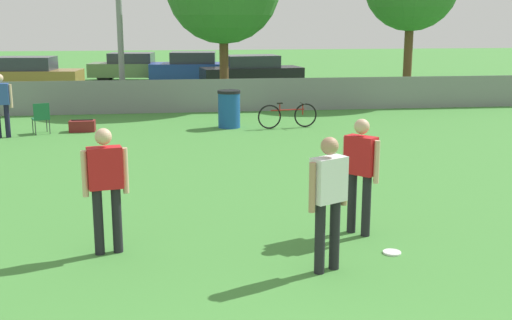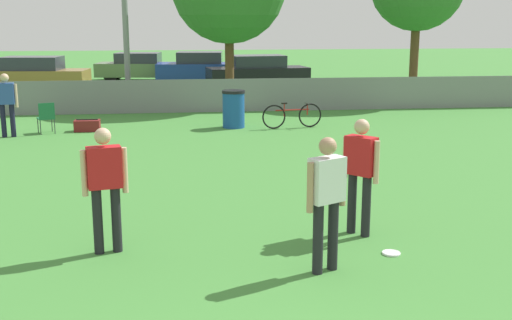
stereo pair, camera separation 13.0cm
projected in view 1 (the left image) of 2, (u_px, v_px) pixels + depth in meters
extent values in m
cube|color=gray|center=(199.00, 96.00, 21.31)|extent=(26.77, 0.03, 1.10)
cylinder|color=brown|center=(224.00, 68.00, 22.87)|extent=(0.32, 0.32, 2.68)
cylinder|color=brown|center=(408.00, 61.00, 23.97)|extent=(0.32, 0.32, 3.02)
cylinder|color=black|center=(98.00, 222.00, 8.49)|extent=(0.13, 0.13, 0.90)
cylinder|color=black|center=(117.00, 220.00, 8.57)|extent=(0.13, 0.13, 0.90)
cube|color=red|center=(105.00, 168.00, 8.37)|extent=(0.48, 0.31, 0.55)
sphere|color=#D8AD8C|center=(103.00, 137.00, 8.28)|extent=(0.22, 0.22, 0.22)
cylinder|color=#D8AD8C|center=(85.00, 174.00, 8.30)|extent=(0.08, 0.08, 0.61)
cylinder|color=#D8AD8C|center=(125.00, 171.00, 8.47)|extent=(0.08, 0.08, 0.61)
cylinder|color=black|center=(320.00, 238.00, 7.86)|extent=(0.13, 0.13, 0.90)
cylinder|color=black|center=(335.00, 235.00, 8.00)|extent=(0.13, 0.13, 0.90)
cube|color=silver|center=(329.00, 180.00, 7.77)|extent=(0.49, 0.40, 0.55)
sphere|color=tan|center=(330.00, 146.00, 7.68)|extent=(0.22, 0.22, 0.22)
cylinder|color=tan|center=(312.00, 188.00, 7.63)|extent=(0.08, 0.08, 0.61)
cylinder|color=tan|center=(344.00, 181.00, 7.93)|extent=(0.08, 0.08, 0.61)
cylinder|color=black|center=(352.00, 203.00, 9.37)|extent=(0.13, 0.13, 0.90)
cylinder|color=black|center=(366.00, 206.00, 9.22)|extent=(0.13, 0.13, 0.90)
cube|color=red|center=(361.00, 155.00, 9.14)|extent=(0.46, 0.48, 0.55)
sphere|color=#D8AD8C|center=(362.00, 126.00, 9.05)|extent=(0.22, 0.22, 0.22)
cylinder|color=#D8AD8C|center=(345.00, 157.00, 9.32)|extent=(0.08, 0.08, 0.61)
cylinder|color=#D8AD8C|center=(377.00, 162.00, 8.98)|extent=(0.08, 0.08, 0.61)
cylinder|color=#191933|center=(7.00, 121.00, 16.84)|extent=(0.13, 0.13, 0.87)
cube|color=#2D4C9E|center=(0.00, 94.00, 16.66)|extent=(0.44, 0.27, 0.55)
cylinder|color=#D8AD8C|center=(11.00, 96.00, 16.73)|extent=(0.08, 0.08, 0.61)
cylinder|color=white|center=(392.00, 252.00, 8.61)|extent=(0.24, 0.24, 0.03)
torus|color=white|center=(392.00, 252.00, 8.61)|extent=(0.25, 0.25, 0.03)
cylinder|color=#333338|center=(47.00, 125.00, 17.70)|extent=(0.02, 0.02, 0.39)
cylinder|color=#333338|center=(33.00, 126.00, 17.52)|extent=(0.02, 0.02, 0.39)
cylinder|color=#333338|center=(50.00, 127.00, 17.38)|extent=(0.02, 0.02, 0.39)
cylinder|color=#333338|center=(35.00, 128.00, 17.20)|extent=(0.02, 0.02, 0.39)
cube|color=#1E663F|center=(41.00, 119.00, 17.41)|extent=(0.55, 0.55, 0.03)
cube|color=#1E663F|center=(41.00, 111.00, 17.19)|extent=(0.40, 0.18, 0.43)
torus|color=black|center=(270.00, 117.00, 18.16)|extent=(0.69, 0.15, 0.69)
torus|color=black|center=(305.00, 115.00, 18.46)|extent=(0.69, 0.15, 0.69)
cylinder|color=#A51E19|center=(288.00, 110.00, 18.27)|extent=(0.99, 0.18, 0.04)
cylinder|color=#A51E19|center=(280.00, 110.00, 18.21)|extent=(0.03, 0.03, 0.36)
cylinder|color=#A51E19|center=(303.00, 109.00, 18.40)|extent=(0.03, 0.03, 0.32)
cube|color=black|center=(280.00, 103.00, 18.16)|extent=(0.17, 0.08, 0.04)
cylinder|color=black|center=(303.00, 104.00, 18.36)|extent=(0.09, 0.44, 0.03)
cylinder|color=#194C99|center=(229.00, 110.00, 18.35)|extent=(0.63, 0.63, 0.99)
cylinder|color=black|center=(229.00, 92.00, 18.24)|extent=(0.66, 0.66, 0.08)
cube|color=maroon|center=(82.00, 126.00, 17.77)|extent=(0.69, 0.38, 0.31)
cube|color=black|center=(82.00, 120.00, 17.73)|extent=(0.59, 0.04, 0.02)
cylinder|color=black|center=(65.00, 83.00, 28.05)|extent=(0.63, 0.24, 0.62)
cylinder|color=black|center=(55.00, 86.00, 26.61)|extent=(0.63, 0.24, 0.62)
cylinder|color=black|center=(0.00, 83.00, 27.96)|extent=(0.63, 0.24, 0.62)
cube|color=olive|center=(26.00, 79.00, 27.24)|extent=(4.69, 2.15, 0.74)
cube|color=#2D333D|center=(25.00, 63.00, 27.09)|extent=(2.50, 1.73, 0.56)
cylinder|color=black|center=(160.00, 73.00, 32.74)|extent=(0.70, 0.27, 0.68)
cylinder|color=black|center=(155.00, 75.00, 31.27)|extent=(0.70, 0.27, 0.68)
cylinder|color=black|center=(110.00, 73.00, 32.74)|extent=(0.70, 0.27, 0.68)
cylinder|color=black|center=(103.00, 75.00, 31.27)|extent=(0.70, 0.27, 0.68)
cube|color=#59724C|center=(132.00, 70.00, 31.96)|extent=(4.28, 2.26, 0.66)
cube|color=#2D333D|center=(131.00, 58.00, 31.83)|extent=(2.31, 1.79, 0.50)
cylinder|color=black|center=(220.00, 74.00, 32.26)|extent=(0.64, 0.25, 0.62)
cylinder|color=black|center=(219.00, 77.00, 30.71)|extent=(0.64, 0.25, 0.62)
cylinder|color=black|center=(169.00, 74.00, 32.19)|extent=(0.64, 0.25, 0.62)
cylinder|color=black|center=(166.00, 77.00, 30.64)|extent=(0.64, 0.25, 0.62)
cube|color=navy|center=(194.00, 71.00, 31.40)|extent=(4.32, 2.24, 0.73)
cube|color=#2D333D|center=(193.00, 58.00, 31.26)|extent=(2.32, 1.81, 0.55)
cylinder|color=black|center=(276.00, 78.00, 29.81)|extent=(0.68, 0.27, 0.66)
cylinder|color=black|center=(286.00, 81.00, 28.44)|extent=(0.68, 0.27, 0.66)
cylinder|color=black|center=(218.00, 80.00, 29.09)|extent=(0.68, 0.27, 0.66)
cylinder|color=black|center=(225.00, 83.00, 27.72)|extent=(0.68, 0.27, 0.66)
cube|color=black|center=(252.00, 75.00, 28.71)|extent=(4.64, 2.26, 0.71)
cube|color=#2D333D|center=(251.00, 61.00, 28.58)|extent=(2.49, 1.77, 0.53)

